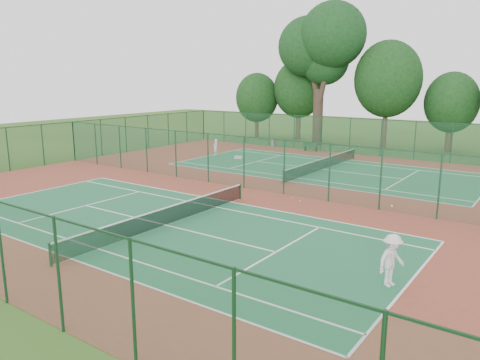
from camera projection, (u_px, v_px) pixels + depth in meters
name	position (u px, v px, depth m)	size (l,w,h in m)	color
ground	(263.00, 191.00, 30.56)	(120.00, 120.00, 0.00)	#31571B
red_pad	(263.00, 191.00, 30.55)	(40.00, 36.00, 0.01)	brown
court_near	(166.00, 225.00, 23.38)	(23.77, 10.97, 0.01)	#1F623C
court_far	(323.00, 169.00, 37.72)	(23.77, 10.97, 0.01)	#21693E
fence_north	(365.00, 137.00, 44.52)	(40.00, 0.09, 3.50)	#1A4F2E
fence_west	(74.00, 141.00, 41.50)	(0.09, 36.00, 3.50)	#1A4E2C
fence_divider	(263.00, 165.00, 30.18)	(40.00, 0.09, 3.50)	#16442B
tennis_net_near	(166.00, 215.00, 23.27)	(0.10, 12.90, 0.97)	#13351A
tennis_net_far	(323.00, 163.00, 37.61)	(0.10, 12.90, 0.97)	#12321E
player_near	(392.00, 260.00, 16.36)	(1.23, 0.71, 1.91)	silver
player_far	(216.00, 147.00, 44.33)	(0.57, 0.37, 1.56)	white
trash_bin	(273.00, 143.00, 49.92)	(0.47, 0.47, 0.85)	slate
bench	(310.00, 146.00, 47.18)	(1.51, 0.53, 0.91)	#13371C
kit_bag	(238.00, 157.00, 42.76)	(0.69, 0.26, 0.26)	silver
stray_ball_a	(292.00, 198.00, 28.63)	(0.07, 0.07, 0.07)	yellow
stray_ball_b	(300.00, 201.00, 27.98)	(0.07, 0.07, 0.07)	yellow
stray_ball_c	(197.00, 183.00, 32.71)	(0.08, 0.08, 0.08)	#C2DF34
big_tree	(322.00, 45.00, 49.84)	(9.81, 7.18, 15.07)	#33241B
evergreen_row	(390.00, 148.00, 49.59)	(39.00, 5.00, 12.00)	black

